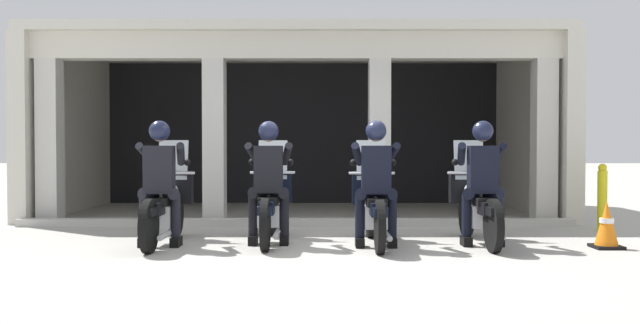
{
  "coord_description": "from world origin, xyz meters",
  "views": [
    {
      "loc": [
        -0.02,
        -8.15,
        1.24
      ],
      "look_at": [
        0.0,
        0.38,
        1.05
      ],
      "focal_mm": 35.95,
      "sensor_mm": 36.0,
      "label": 1
    }
  ],
  "objects_px": {
    "police_officer_center_right": "(374,172)",
    "traffic_cone_flank": "(605,225)",
    "bollard_kerbside": "(600,197)",
    "motorcycle_center_left": "(269,204)",
    "police_officer_far_left": "(158,172)",
    "police_officer_center_left": "(267,172)",
    "motorcycle_far_right": "(475,204)",
    "motorcycle_center_right": "(372,205)",
    "motorcycle_far_left": "(164,205)",
    "police_officer_far_right": "(481,172)"
  },
  "relations": [
    {
      "from": "motorcycle_far_left",
      "to": "motorcycle_far_right",
      "type": "relative_size",
      "value": 1.0
    },
    {
      "from": "motorcycle_center_left",
      "to": "motorcycle_center_right",
      "type": "bearing_deg",
      "value": -9.98
    },
    {
      "from": "police_officer_center_left",
      "to": "motorcycle_far_right",
      "type": "xyz_separation_m",
      "value": [
        2.71,
        0.19,
        -0.44
      ]
    },
    {
      "from": "bollard_kerbside",
      "to": "motorcycle_far_left",
      "type": "bearing_deg",
      "value": -168.55
    },
    {
      "from": "police_officer_center_left",
      "to": "motorcycle_far_right",
      "type": "height_order",
      "value": "police_officer_center_left"
    },
    {
      "from": "police_officer_center_right",
      "to": "bollard_kerbside",
      "type": "xyz_separation_m",
      "value": [
        3.54,
        1.6,
        -0.44
      ]
    },
    {
      "from": "police_officer_far_left",
      "to": "motorcycle_center_right",
      "type": "bearing_deg",
      "value": -1.34
    },
    {
      "from": "police_officer_center_left",
      "to": "police_officer_far_right",
      "type": "height_order",
      "value": "same"
    },
    {
      "from": "motorcycle_far_right",
      "to": "bollard_kerbside",
      "type": "distance_m",
      "value": 2.5
    },
    {
      "from": "motorcycle_far_right",
      "to": "motorcycle_center_right",
      "type": "bearing_deg",
      "value": -171.2
    },
    {
      "from": "police_officer_far_right",
      "to": "motorcycle_center_right",
      "type": "bearing_deg",
      "value": 176.86
    },
    {
      "from": "police_officer_center_right",
      "to": "bollard_kerbside",
      "type": "bearing_deg",
      "value": 19.55
    },
    {
      "from": "bollard_kerbside",
      "to": "motorcycle_far_right",
      "type": "bearing_deg",
      "value": -150.92
    },
    {
      "from": "police_officer_far_right",
      "to": "police_officer_far_left",
      "type": "bearing_deg",
      "value": -174.76
    },
    {
      "from": "traffic_cone_flank",
      "to": "motorcycle_center_right",
      "type": "bearing_deg",
      "value": 172.47
    },
    {
      "from": "motorcycle_far_left",
      "to": "motorcycle_far_right",
      "type": "height_order",
      "value": "same"
    },
    {
      "from": "police_officer_center_left",
      "to": "motorcycle_center_right",
      "type": "height_order",
      "value": "police_officer_center_left"
    },
    {
      "from": "police_officer_far_right",
      "to": "bollard_kerbside",
      "type": "height_order",
      "value": "police_officer_far_right"
    },
    {
      "from": "traffic_cone_flank",
      "to": "bollard_kerbside",
      "type": "distance_m",
      "value": 1.84
    },
    {
      "from": "motorcycle_center_left",
      "to": "traffic_cone_flank",
      "type": "height_order",
      "value": "motorcycle_center_left"
    },
    {
      "from": "police_officer_far_left",
      "to": "bollard_kerbside",
      "type": "height_order",
      "value": "police_officer_far_left"
    },
    {
      "from": "police_officer_center_right",
      "to": "motorcycle_far_left",
      "type": "bearing_deg",
      "value": 168.2
    },
    {
      "from": "motorcycle_center_left",
      "to": "police_officer_far_right",
      "type": "xyz_separation_m",
      "value": [
        2.71,
        -0.38,
        0.44
      ]
    },
    {
      "from": "motorcycle_far_left",
      "to": "motorcycle_center_right",
      "type": "distance_m",
      "value": 2.71
    },
    {
      "from": "police_officer_far_right",
      "to": "police_officer_center_right",
      "type": "bearing_deg",
      "value": -171.2
    },
    {
      "from": "motorcycle_far_right",
      "to": "police_officer_far_right",
      "type": "distance_m",
      "value": 0.52
    },
    {
      "from": "police_officer_far_left",
      "to": "police_officer_center_right",
      "type": "height_order",
      "value": "same"
    },
    {
      "from": "motorcycle_far_left",
      "to": "traffic_cone_flank",
      "type": "distance_m",
      "value": 5.58
    },
    {
      "from": "motorcycle_far_left",
      "to": "motorcycle_far_right",
      "type": "bearing_deg",
      "value": -5.53
    },
    {
      "from": "police_officer_center_right",
      "to": "bollard_kerbside",
      "type": "height_order",
      "value": "police_officer_center_right"
    },
    {
      "from": "police_officer_far_left",
      "to": "bollard_kerbside",
      "type": "bearing_deg",
      "value": 7.67
    },
    {
      "from": "police_officer_far_left",
      "to": "police_officer_center_right",
      "type": "bearing_deg",
      "value": -7.32
    },
    {
      "from": "motorcycle_far_left",
      "to": "police_officer_far_left",
      "type": "distance_m",
      "value": 0.52
    },
    {
      "from": "police_officer_center_right",
      "to": "traffic_cone_flank",
      "type": "height_order",
      "value": "police_officer_center_right"
    },
    {
      "from": "motorcycle_far_left",
      "to": "police_officer_far_right",
      "type": "height_order",
      "value": "police_officer_far_right"
    },
    {
      "from": "motorcycle_center_right",
      "to": "motorcycle_far_right",
      "type": "relative_size",
      "value": 1.0
    },
    {
      "from": "motorcycle_center_left",
      "to": "police_officer_far_right",
      "type": "distance_m",
      "value": 2.77
    },
    {
      "from": "police_officer_far_left",
      "to": "bollard_kerbside",
      "type": "relative_size",
      "value": 1.58
    },
    {
      "from": "police_officer_center_left",
      "to": "police_officer_far_right",
      "type": "distance_m",
      "value": 2.71
    },
    {
      "from": "motorcycle_far_left",
      "to": "police_officer_center_right",
      "type": "bearing_deg",
      "value": -13.28
    },
    {
      "from": "motorcycle_center_right",
      "to": "traffic_cone_flank",
      "type": "bearing_deg",
      "value": -12.3
    },
    {
      "from": "motorcycle_far_left",
      "to": "motorcycle_center_right",
      "type": "relative_size",
      "value": 1.0
    },
    {
      "from": "police_officer_far_right",
      "to": "traffic_cone_flank",
      "type": "xyz_separation_m",
      "value": [
        1.49,
        -0.19,
        -0.65
      ]
    },
    {
      "from": "police_officer_center_left",
      "to": "motorcycle_far_right",
      "type": "distance_m",
      "value": 2.75
    },
    {
      "from": "police_officer_far_left",
      "to": "motorcycle_center_left",
      "type": "relative_size",
      "value": 0.78
    },
    {
      "from": "motorcycle_center_left",
      "to": "police_officer_center_left",
      "type": "xyz_separation_m",
      "value": [
        -0.0,
        -0.28,
        0.44
      ]
    },
    {
      "from": "traffic_cone_flank",
      "to": "bollard_kerbside",
      "type": "height_order",
      "value": "bollard_kerbside"
    },
    {
      "from": "bollard_kerbside",
      "to": "traffic_cone_flank",
      "type": "bearing_deg",
      "value": -112.23
    },
    {
      "from": "motorcycle_center_left",
      "to": "police_officer_far_right",
      "type": "relative_size",
      "value": 1.29
    },
    {
      "from": "motorcycle_center_left",
      "to": "police_officer_far_left",
      "type": "bearing_deg",
      "value": -163.97
    }
  ]
}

